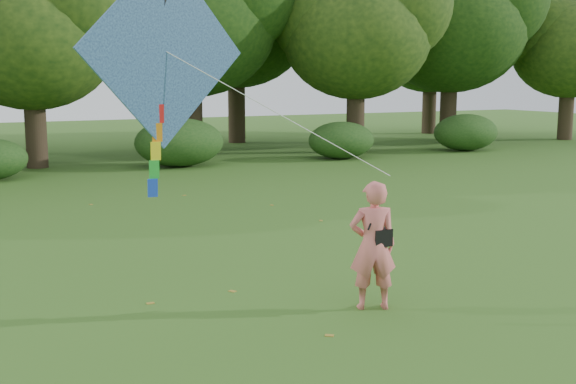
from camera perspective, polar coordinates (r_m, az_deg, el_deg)
name	(u,v)px	position (r m, az deg, el deg)	size (l,w,h in m)	color
ground	(363,307)	(11.15, 5.99, -9.00)	(100.00, 100.00, 0.00)	#265114
man_kite_flyer	(373,245)	(10.84, 6.72, -4.21)	(0.71, 0.46, 1.94)	#E16C6A
crossbody_bag	(381,237)	(10.85, 7.33, -3.51)	(0.43, 0.20, 0.74)	black
flying_kite	(165,54)	(10.27, -9.72, 10.73)	(4.37, 1.50, 3.40)	#24449F
tree_line	(111,26)	(32.70, -13.84, 12.61)	(54.70, 15.30, 9.48)	#3A2D1E
shrub_band	(83,149)	(27.10, -15.88, 3.25)	(39.15, 3.22, 1.88)	#264919
fallen_leaves	(203,251)	(14.58, -6.70, -4.65)	(8.08, 14.37, 0.01)	olive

